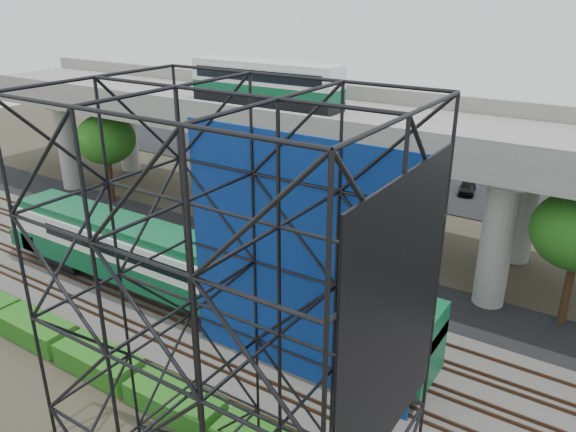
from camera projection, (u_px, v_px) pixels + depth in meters
The scene contains 13 objects.
ground at pixel (221, 354), 28.54m from camera, with size 140.00×140.00×0.00m, color #474233.
ballast_bed at pixel (244, 333), 30.05m from camera, with size 90.00×12.00×0.20m, color slate.
service_road at pixel (323, 272), 36.67m from camera, with size 90.00×5.00×0.08m, color black.
parking_lot at pixel (443, 179), 54.90m from camera, with size 90.00×18.00×0.08m, color black.
harbor_water at pixel (500, 134), 71.98m from camera, with size 140.00×40.00×0.03m, color #415E6B.
rail_tracks at pixel (244, 330), 29.98m from camera, with size 90.00×9.52×0.16m.
commuter_train at pixel (165, 261), 31.85m from camera, with size 29.30×3.06×4.30m.
overpass at pixel (359, 132), 38.18m from camera, with size 80.00×12.00×12.40m.
scaffold_tower at pixel (236, 364), 15.69m from camera, with size 9.36×6.36×15.00m.
hedge_strip at pixel (175, 400), 24.48m from camera, with size 34.60×1.80×1.20m.
trees at pixel (309, 160), 41.36m from camera, with size 40.94×16.94×7.69m.
suv at pixel (261, 239), 39.88m from camera, with size 2.29×4.97×1.38m, color black.
parked_cars at pixel (442, 173), 54.45m from camera, with size 37.63×9.51×1.25m.
Camera 1 is at (15.93, -18.06, 17.19)m, focal length 35.00 mm.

